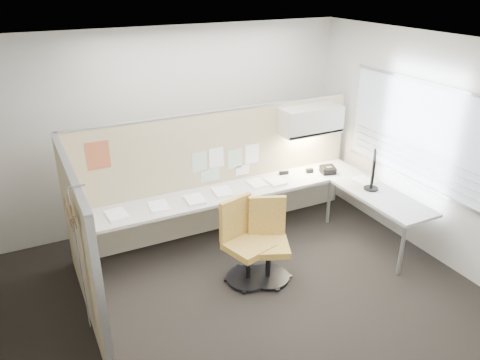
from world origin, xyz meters
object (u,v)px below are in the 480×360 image
chair_right (244,244)px  monitor (373,170)px  chair_left (268,243)px  phone (328,170)px  desk (259,198)px

chair_right → monitor: monitor is taller
chair_left → phone: 1.81m
phone → chair_left: bearing=-136.5°
desk → chair_left: size_ratio=4.01×
monitor → phone: (-0.20, 0.72, -0.24)m
desk → chair_left: (-0.35, -0.87, -0.14)m
chair_left → chair_right: 0.29m
desk → monitor: bearing=-25.9°
desk → chair_right: size_ratio=3.92×
chair_right → desk: bearing=35.3°
chair_left → monitor: bearing=29.6°
desk → chair_right: (-0.63, -0.78, -0.13)m
chair_left → chair_right: (-0.28, 0.09, 0.01)m
chair_left → phone: size_ratio=4.09×
chair_right → phone: chair_right is taller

